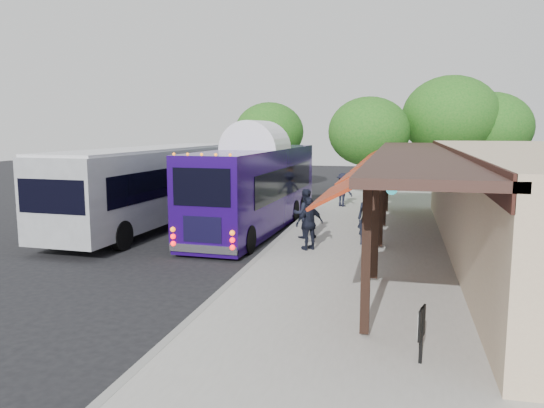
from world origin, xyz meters
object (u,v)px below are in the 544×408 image
Objects in this scene: ped_d at (343,190)px; ped_c at (309,224)px; city_bus at (151,183)px; ped_b at (305,214)px; ped_a at (367,218)px; sign_board at (421,326)px; coach_bus at (256,183)px.

ped_c is at bearing 119.98° from ped_d.
city_bus is 7.22m from ped_b.
ped_a is 1.05× the size of ped_c.
ped_d is 1.72× the size of sign_board.
city_bus is 10.19m from ped_d.
sign_board is (3.35, -8.19, -0.21)m from ped_c.
ped_c is 8.85m from sign_board.
ped_b is 1.95m from ped_c.
sign_board is at bearing 130.36° from ped_d.
coach_bus reaches higher than ped_d.
ped_d is (2.95, 6.43, -0.92)m from coach_bus.
city_bus is at bearing 72.38° from ped_d.
ped_a is at bearing -10.27° from city_bus.
sign_board is (3.32, -18.46, -0.19)m from ped_d.
ped_a is at bearing -25.80° from coach_bus.
ped_b is (2.43, -1.97, -0.87)m from coach_bus.
ped_d is (0.52, 8.39, -0.05)m from ped_b.
ped_d is at bearing 113.75° from sign_board.
ped_b is at bearing -117.84° from ped_c.
ped_a is (4.76, -2.57, -0.85)m from coach_bus.
coach_bus reaches higher than ped_b.
city_bus is at bearing -36.66° from ped_b.
city_bus is 15.94m from sign_board.
ped_c is at bearing -21.91° from city_bus.
coach_bus is 11.24× the size of sign_board.
ped_b is at bearing 124.44° from sign_board.
ped_c reaches higher than sign_board.
city_bus reaches higher than ped_b.
ped_c is 1.77× the size of sign_board.
ped_d is at bearing -132.50° from ped_c.
city_bus is at bearing -67.06° from ped_c.
ped_b is at bearing -36.41° from coach_bus.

